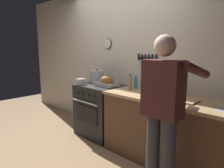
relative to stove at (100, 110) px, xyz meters
The scene contains 13 objects.
ground_plane 1.11m from the stove, 77.45° to the right, with size 8.00×8.00×0.00m, color #937251.
wall_back 0.95m from the stove, 58.69° to the left, with size 6.00×0.13×2.60m.
counter_block 1.43m from the stove, ahead, with size 2.03×0.65×0.90m.
stove is the anchor object (origin of this frame).
person_cook 1.73m from the stove, 20.02° to the right, with size 0.51×0.63×1.66m.
roasting_pan 0.56m from the stove, ahead, with size 0.35×0.26×0.18m.
stock_pot 0.60m from the stove, 153.64° to the left, with size 0.24×0.24×0.25m.
saucepan 0.61m from the stove, 143.04° to the right, with size 0.16×0.16×0.10m.
cutting_board 1.56m from the stove, ahead, with size 0.36×0.24×0.02m, color tan.
bottle_hot_sauce 1.48m from the stove, ahead, with size 0.04×0.04×0.20m.
bottle_dish_soap 0.84m from the stove, 17.77° to the left, with size 0.06×0.06×0.22m.
bottle_vinegar 0.84m from the stove, ahead, with size 0.07×0.07×0.24m.
bottle_soy_sauce 1.44m from the stove, ahead, with size 0.06×0.06×0.20m.
Camera 1 is at (2.37, -1.38, 1.55)m, focal length 33.44 mm.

